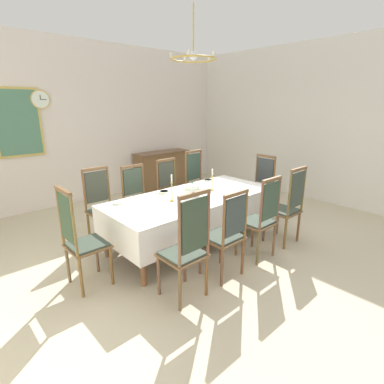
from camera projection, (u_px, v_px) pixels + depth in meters
name	position (u px, v px, depth m)	size (l,w,h in m)	color
ground	(202.00, 247.00, 4.44)	(6.82, 6.64, 0.04)	beige
back_wall	(93.00, 123.00, 6.34)	(6.82, 0.08, 3.29)	silver
right_wall	(320.00, 124.00, 6.20)	(0.08, 6.64, 3.29)	silver
dining_table	(193.00, 200.00, 4.37)	(2.61, 1.12, 0.74)	brown
tablecloth	(193.00, 203.00, 4.39)	(2.63, 1.14, 0.44)	white
chair_south_a	(187.00, 246.00, 3.07)	(0.44, 0.42, 1.24)	brown
chair_north_a	(102.00, 205.00, 4.44)	(0.44, 0.42, 1.14)	brown
chair_south_b	(226.00, 233.00, 3.49)	(0.44, 0.42, 1.11)	brown
chair_north_b	(138.00, 197.00, 4.85)	(0.44, 0.42, 1.09)	brown
chair_south_c	(261.00, 217.00, 3.94)	(0.44, 0.42, 1.15)	brown
chair_north_c	(171.00, 189.00, 5.30)	(0.44, 0.42, 1.11)	brown
chair_south_d	(287.00, 205.00, 4.36)	(0.44, 0.42, 1.19)	brown
chair_north_d	(198.00, 181.00, 5.73)	(0.44, 0.42, 1.19)	brown
chair_head_west	(80.00, 238.00, 3.28)	(0.42, 0.44, 1.20)	brown
chair_head_east	(260.00, 185.00, 5.50)	(0.42, 0.44, 1.14)	brown
soup_tureen	(192.00, 189.00, 4.31)	(0.26, 0.26, 0.21)	white
candlestick_west	(172.00, 190.00, 4.05)	(0.07, 0.07, 0.38)	gold
candlestick_east	(212.00, 182.00, 4.57)	(0.07, 0.07, 0.34)	gold
bowl_near_left	(164.00, 192.00, 4.47)	(0.16, 0.16, 0.03)	white
bowl_near_right	(194.00, 206.00, 3.82)	(0.16, 0.16, 0.04)	white
bowl_far_left	(208.00, 180.00, 5.16)	(0.15, 0.15, 0.03)	white
bowl_far_right	(118.00, 202.00, 3.99)	(0.15, 0.15, 0.03)	white
spoon_primary	(157.00, 194.00, 4.42)	(0.05, 0.18, 0.01)	gold
spoon_secondary	(186.00, 209.00, 3.77)	(0.03, 0.18, 0.01)	gold
sideboard	(162.00, 169.00, 7.47)	(1.44, 0.48, 0.90)	brown
mounted_clock	(40.00, 99.00, 5.49)	(0.34, 0.06, 0.34)	#D1B251
framed_painting	(18.00, 123.00, 5.33)	(0.79, 0.05, 1.23)	#D1B251
chandelier	(193.00, 58.00, 3.82)	(0.60, 0.60, 0.66)	gold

